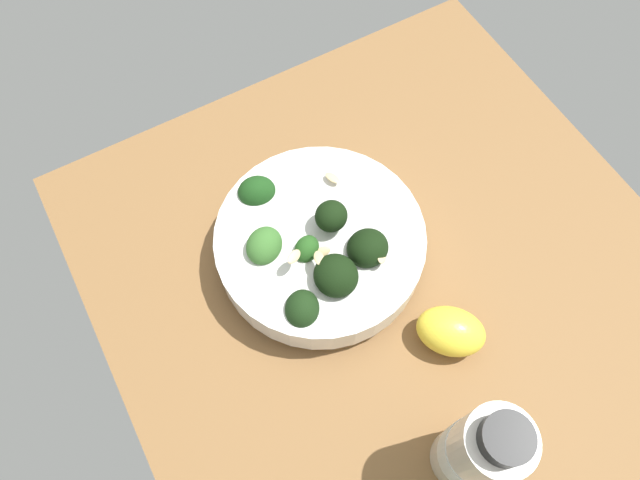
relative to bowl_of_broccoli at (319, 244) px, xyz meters
The scene contains 4 objects.
ground_plane 9.17cm from the bowl_of_broccoli, 139.98° to the left, with size 60.62×60.62×3.13cm, color brown.
bowl_of_broccoli is the anchor object (origin of this frame).
lemon_wedge 16.01cm from the bowl_of_broccoli, 115.97° to the left, with size 6.94×4.99×4.58cm, color yellow.
bottle_tall 25.01cm from the bowl_of_broccoli, 93.09° to the left, with size 5.75×5.75×16.18cm.
Camera 1 is at (18.56, 17.78, 58.44)cm, focal length 32.61 mm.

